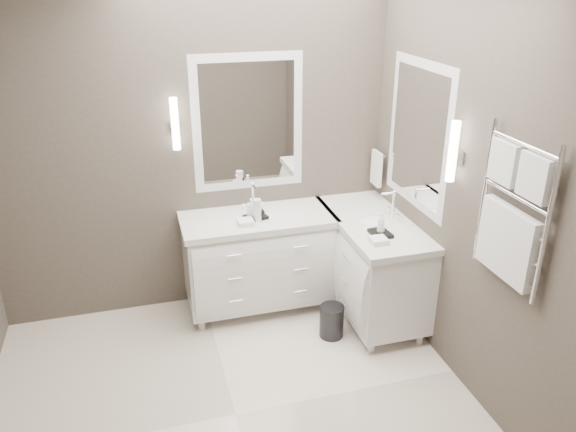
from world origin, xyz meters
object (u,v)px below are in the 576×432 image
object	(u,v)px
vanity_back	(259,256)
vanity_right	(371,260)
waste_bin	(332,321)
towel_ladder	(511,218)

from	to	relation	value
vanity_back	vanity_right	world-z (taller)	same
vanity_back	vanity_right	size ratio (longest dim) A/B	1.00
vanity_back	waste_bin	bearing A→B (deg)	-51.95
vanity_back	towel_ladder	world-z (taller)	towel_ladder
vanity_right	towel_ladder	bearing A→B (deg)	-80.16
towel_ladder	vanity_back	bearing A→B (deg)	124.10
vanity_back	waste_bin	distance (m)	0.81
waste_bin	towel_ladder	bearing A→B (deg)	-58.22
waste_bin	vanity_right	bearing A→B (deg)	30.46
towel_ladder	waste_bin	size ratio (longest dim) A/B	3.36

